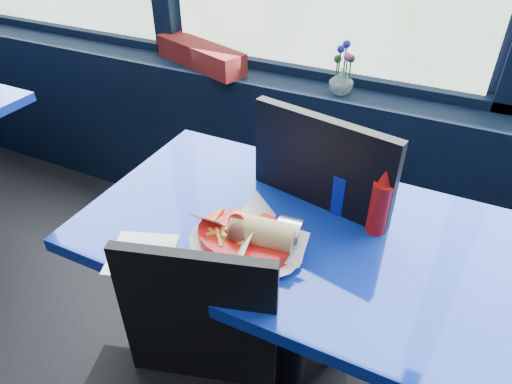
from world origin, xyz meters
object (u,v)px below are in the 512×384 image
flower_vase (342,78)px  ketchup_bottle (380,204)px  planter_box (200,55)px  soda_cup (344,190)px  chair_near_back (320,217)px  near_table (294,273)px  food_basket (248,238)px

flower_vase → ketchup_bottle: (0.34, -0.74, -0.02)m
planter_box → soda_cup: bearing=-17.5°
soda_cup → chair_near_back: bearing=128.4°
near_table → soda_cup: soda_cup is taller
chair_near_back → food_basket: chair_near_back is taller
planter_box → near_table: bearing=-25.3°
chair_near_back → planter_box: bearing=-24.2°
flower_vase → soda_cup: soda_cup is taller
flower_vase → soda_cup: (0.23, -0.68, -0.05)m
chair_near_back → ketchup_bottle: (0.21, -0.18, 0.25)m
planter_box → soda_cup: soda_cup is taller
near_table → flower_vase: size_ratio=5.57×
chair_near_back → near_table: bearing=104.3°
planter_box → flower_vase: 0.69m
near_table → ketchup_bottle: bearing=22.9°
ketchup_bottle → chair_near_back: bearing=139.9°
flower_vase → ketchup_bottle: size_ratio=1.04×
planter_box → ketchup_bottle: 1.28m
food_basket → ketchup_bottle: (0.28, 0.22, 0.05)m
chair_near_back → food_basket: size_ratio=3.09×
near_table → flower_vase: 0.89m
ketchup_bottle → food_basket: bearing=-142.1°
chair_near_back → planter_box: chair_near_back is taller
ketchup_bottle → soda_cup: bearing=154.3°
near_table → flower_vase: flower_vase is taller
flower_vase → ketchup_bottle: flower_vase is taller
near_table → food_basket: size_ratio=3.60×
near_table → food_basket: (-0.09, -0.14, 0.22)m
planter_box → soda_cup: (0.91, -0.71, -0.03)m
planter_box → food_basket: (0.75, -0.98, -0.06)m
near_table → chair_near_back: chair_near_back is taller
near_table → soda_cup: (0.08, 0.14, 0.25)m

